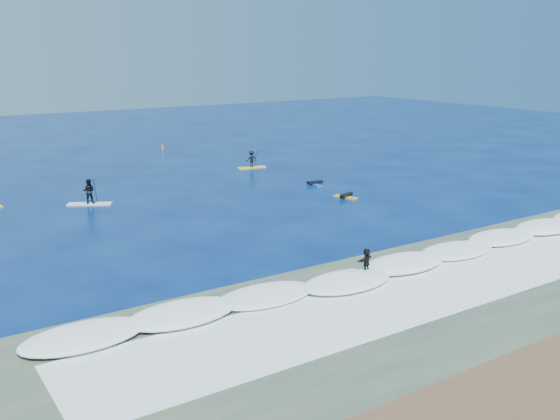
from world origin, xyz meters
TOP-DOWN VIEW (x-y plane):
  - ground at (0.00, 0.00)m, footprint 160.00×160.00m
  - shallow_water at (0.00, -14.00)m, footprint 90.00×13.00m
  - breaking_wave at (0.00, -10.00)m, footprint 40.00×6.00m
  - whitewater at (0.00, -13.00)m, footprint 34.00×5.00m
  - sup_paddler_center at (-8.33, 11.74)m, footprint 3.05×2.16m
  - sup_paddler_right at (8.50, 17.48)m, footprint 2.73×1.06m
  - prone_paddler_near at (8.22, 3.36)m, footprint 1.48×1.95m
  - prone_paddler_far at (8.99, 8.32)m, footprint 1.50×1.93m
  - wave_surfer at (-1.52, -10.13)m, footprint 1.84×0.99m
  - marker_buoy at (5.86, 32.11)m, footprint 0.26×0.26m

SIDE VIEW (x-z plane):
  - ground at x=0.00m, z-range 0.00..0.00m
  - breaking_wave at x=0.00m, z-range -0.15..0.15m
  - whitewater at x=0.00m, z-range -0.01..0.01m
  - shallow_water at x=0.00m, z-range 0.00..0.01m
  - prone_paddler_far at x=8.99m, z-range -0.06..0.33m
  - prone_paddler_near at x=8.22m, z-range -0.06..0.33m
  - marker_buoy at x=5.86m, z-range -0.04..0.59m
  - sup_paddler_right at x=8.50m, z-range -0.21..1.66m
  - wave_surfer at x=-1.52m, z-range 0.10..1.39m
  - sup_paddler_center at x=-8.33m, z-range -0.27..1.88m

